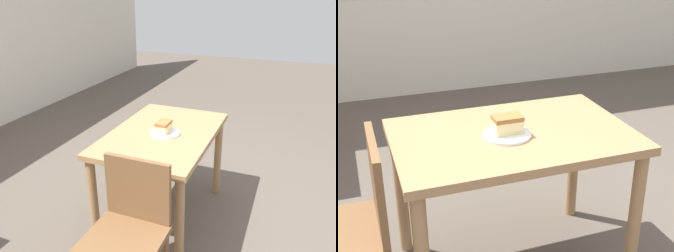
% 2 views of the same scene
% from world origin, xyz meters
% --- Properties ---
extents(dining_table_near, '(1.07, 0.70, 0.73)m').
position_xyz_m(dining_table_near, '(0.07, 0.28, 0.62)').
color(dining_table_near, '#9E754C').
rests_on(dining_table_near, ground_plane).
extents(chair_near_window, '(0.41, 0.41, 0.83)m').
position_xyz_m(chair_near_window, '(-0.67, 0.18, 0.46)').
color(chair_near_window, brown).
rests_on(chair_near_window, ground_plane).
extents(plate, '(0.21, 0.21, 0.01)m').
position_xyz_m(plate, '(0.03, 0.25, 0.73)').
color(plate, white).
rests_on(plate, dining_table_near).
extents(cake_slice, '(0.13, 0.09, 0.08)m').
position_xyz_m(cake_slice, '(0.04, 0.26, 0.78)').
color(cake_slice, beige).
rests_on(cake_slice, plate).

